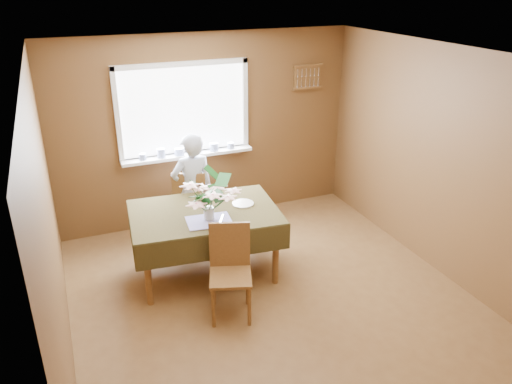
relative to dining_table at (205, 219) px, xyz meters
name	(u,v)px	position (x,y,z in m)	size (l,w,h in m)	color
floor	(276,304)	(0.48, -0.86, -0.68)	(4.50, 4.50, 0.00)	brown
ceiling	(281,58)	(0.48, -0.86, 1.82)	(4.50, 4.50, 0.00)	white
wall_back	(207,130)	(0.48, 1.39, 0.57)	(4.00, 4.00, 0.00)	brown
wall_front	(448,346)	(0.48, -3.11, 0.57)	(4.00, 4.00, 0.00)	brown
wall_left	(50,233)	(-1.52, -0.86, 0.57)	(4.50, 4.50, 0.00)	brown
wall_right	(447,166)	(2.48, -0.86, 0.57)	(4.50, 4.50, 0.00)	brown
window_assembly	(185,126)	(0.18, 1.33, 0.67)	(1.72, 0.20, 1.22)	white
spoon_rack	(308,77)	(1.93, 1.35, 1.17)	(0.44, 0.05, 0.33)	brown
dining_table	(205,219)	(0.00, 0.00, 0.00)	(1.70, 1.25, 0.78)	brown
chair_far	(191,203)	(0.07, 0.80, -0.16)	(0.55, 0.55, 0.96)	brown
chair_near	(230,266)	(0.02, -0.77, -0.17)	(0.51, 0.51, 0.94)	brown
seated_woman	(193,190)	(0.07, 0.73, 0.04)	(0.53, 0.35, 1.44)	white
flower_bouquet	(208,192)	(-0.01, -0.20, 0.40)	(0.55, 0.55, 0.47)	white
side_plate	(243,204)	(0.45, 0.01, 0.10)	(0.24, 0.24, 0.01)	white
table_knife	(222,219)	(0.11, -0.26, 0.10)	(0.02, 0.20, 0.00)	silver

